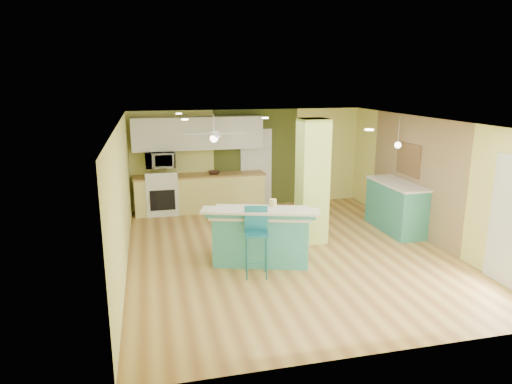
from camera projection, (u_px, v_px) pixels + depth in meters
floor at (288, 252)px, 8.82m from camera, size 6.00×7.00×0.01m
ceiling at (290, 121)px, 8.22m from camera, size 6.00×7.00×0.01m
wall_back at (248, 158)px, 11.83m from camera, size 6.00×0.01×2.50m
wall_front at (380, 258)px, 5.21m from camera, size 6.00×0.01×2.50m
wall_left at (122, 198)px, 7.85m from camera, size 0.01×7.00×2.50m
wall_right at (431, 181)px, 9.20m from camera, size 0.01×7.00×2.50m
wood_panel at (414, 175)px, 9.76m from camera, size 0.02×3.40×2.50m
olive_accent at (256, 158)px, 11.86m from camera, size 2.20×0.02×2.50m
interior_door at (256, 168)px, 11.89m from camera, size 0.82×0.05×2.00m
column at (312, 181)px, 9.14m from camera, size 0.55×0.55×2.50m
kitchen_run at (200, 193)px, 11.44m from camera, size 3.25×0.63×0.94m
stove at (162, 195)px, 11.22m from camera, size 0.76×0.66×1.08m
upper_cabinets at (198, 133)px, 11.20m from camera, size 3.20×0.34×0.80m
microwave at (160, 160)px, 11.01m from camera, size 0.70×0.48×0.39m
ceiling_fan at (214, 134)px, 9.96m from camera, size 1.41×1.41×0.61m
pendant_lamp at (398, 145)px, 9.68m from camera, size 0.14×0.14×0.69m
wall_decor at (409, 159)px, 9.87m from camera, size 0.03×0.90×0.70m
peninsula at (261, 235)px, 8.26m from camera, size 2.12×1.58×1.08m
bar_stool at (256, 230)px, 7.61m from camera, size 0.46×0.46×1.18m
side_counter at (397, 206)px, 9.96m from camera, size 0.71×1.67×1.08m
fruit_bowl at (214, 173)px, 11.35m from camera, size 0.33×0.33×0.07m
canister at (273, 204)px, 8.27m from camera, size 0.14×0.14×0.19m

